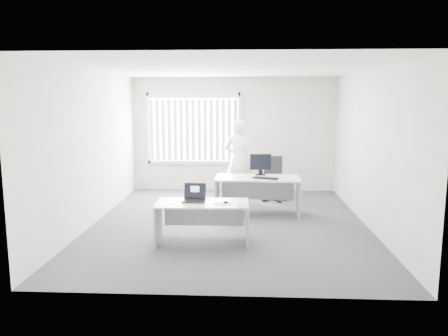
{
  "coord_description": "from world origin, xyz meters",
  "views": [
    {
      "loc": [
        0.3,
        -7.8,
        2.29
      ],
      "look_at": [
        -0.1,
        0.15,
        1.02
      ],
      "focal_mm": 35.0,
      "sensor_mm": 36.0,
      "label": 1
    }
  ],
  "objects_px": {
    "monitor": "(261,164)",
    "person": "(239,161)",
    "desk_far": "(258,188)",
    "laptop": "(194,193)",
    "office_chair": "(274,187)",
    "desk_near": "(202,214)"
  },
  "relations": [
    {
      "from": "desk_near",
      "to": "monitor",
      "type": "distance_m",
      "value": 2.32
    },
    {
      "from": "desk_far",
      "to": "desk_near",
      "type": "bearing_deg",
      "value": -115.14
    },
    {
      "from": "desk_near",
      "to": "office_chair",
      "type": "xyz_separation_m",
      "value": [
        1.32,
        3.08,
        -0.17
      ]
    },
    {
      "from": "desk_near",
      "to": "person",
      "type": "relative_size",
      "value": 0.8
    },
    {
      "from": "office_chair",
      "to": "person",
      "type": "bearing_deg",
      "value": -171.97
    },
    {
      "from": "desk_near",
      "to": "monitor",
      "type": "height_order",
      "value": "monitor"
    },
    {
      "from": "monitor",
      "to": "person",
      "type": "bearing_deg",
      "value": 112.26
    },
    {
      "from": "desk_near",
      "to": "laptop",
      "type": "xyz_separation_m",
      "value": [
        -0.14,
        0.04,
        0.32
      ]
    },
    {
      "from": "desk_near",
      "to": "office_chair",
      "type": "relative_size",
      "value": 1.49
    },
    {
      "from": "desk_near",
      "to": "person",
      "type": "xyz_separation_m",
      "value": [
        0.53,
        2.92,
        0.44
      ]
    },
    {
      "from": "desk_near",
      "to": "laptop",
      "type": "relative_size",
      "value": 4.18
    },
    {
      "from": "desk_far",
      "to": "monitor",
      "type": "height_order",
      "value": "monitor"
    },
    {
      "from": "person",
      "to": "laptop",
      "type": "distance_m",
      "value": 2.96
    },
    {
      "from": "laptop",
      "to": "monitor",
      "type": "xyz_separation_m",
      "value": [
        1.12,
        2.01,
        0.17
      ]
    },
    {
      "from": "desk_far",
      "to": "office_chair",
      "type": "xyz_separation_m",
      "value": [
        0.4,
        1.27,
        -0.23
      ]
    },
    {
      "from": "desk_far",
      "to": "laptop",
      "type": "relative_size",
      "value": 4.74
    },
    {
      "from": "person",
      "to": "laptop",
      "type": "height_order",
      "value": "person"
    },
    {
      "from": "laptop",
      "to": "person",
      "type": "bearing_deg",
      "value": 78.52
    },
    {
      "from": "desk_far",
      "to": "laptop",
      "type": "xyz_separation_m",
      "value": [
        -1.06,
        -1.77,
        0.26
      ]
    },
    {
      "from": "laptop",
      "to": "monitor",
      "type": "height_order",
      "value": "monitor"
    },
    {
      "from": "desk_far",
      "to": "laptop",
      "type": "height_order",
      "value": "laptop"
    },
    {
      "from": "person",
      "to": "laptop",
      "type": "xyz_separation_m",
      "value": [
        -0.67,
        -2.88,
        -0.12
      ]
    }
  ]
}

